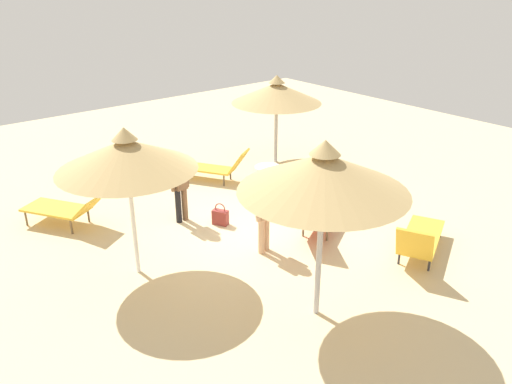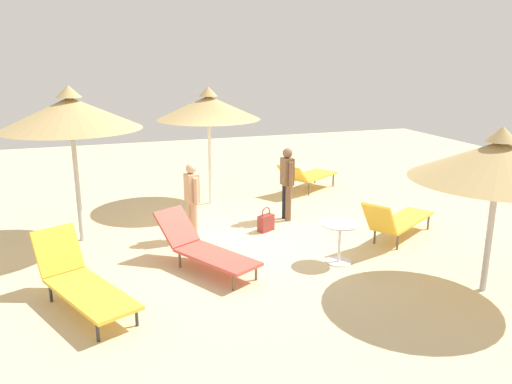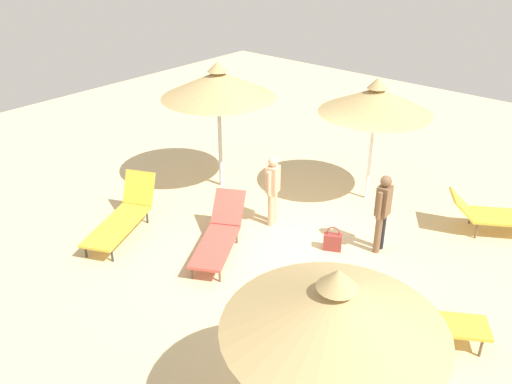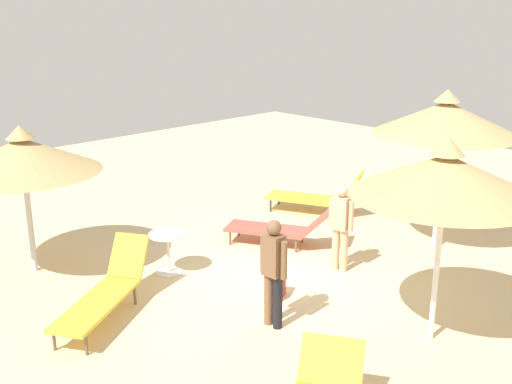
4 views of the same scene
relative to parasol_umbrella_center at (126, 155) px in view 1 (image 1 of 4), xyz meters
The scene contains 12 objects.
ground 3.52m from the parasol_umbrella_center, 92.46° to the right, with size 24.00×24.00×0.10m, color beige.
parasol_umbrella_center is the anchor object (origin of this frame).
parasol_umbrella_near_right 3.40m from the parasol_umbrella_center, 150.78° to the right, with size 2.55×2.55×2.95m.
parasol_umbrella_near_left 6.54m from the parasol_umbrella_center, 64.38° to the right, with size 2.51×2.51×2.51m.
lounge_chair_back 4.31m from the parasol_umbrella_center, 105.48° to the right, with size 1.52×2.09×0.86m.
lounge_chair_far_left 3.29m from the parasol_umbrella_center, ahead, with size 1.91×1.55×0.80m.
lounge_chair_front 4.94m from the parasol_umbrella_center, 52.32° to the right, with size 2.11×1.58×0.93m.
lounge_chair_edge 5.69m from the parasol_umbrella_center, 123.65° to the right, with size 1.46×2.15×0.98m.
person_standing_far_right 2.57m from the parasol_umbrella_center, 53.93° to the right, with size 0.24×0.46×1.57m.
person_standing_center 2.85m from the parasol_umbrella_center, 111.70° to the right, with size 0.27×0.43×1.51m.
handbag 3.18m from the parasol_umbrella_center, 75.59° to the right, with size 0.38×0.31×0.51m.
side_table_round 4.75m from the parasol_umbrella_center, 73.62° to the right, with size 0.65×0.65×0.70m.
Camera 1 is at (-7.52, 6.08, 5.15)m, focal length 35.81 mm.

